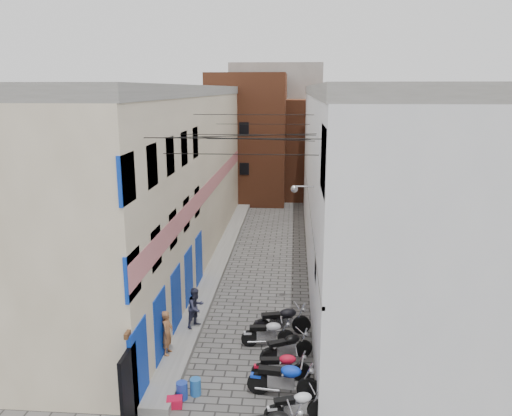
% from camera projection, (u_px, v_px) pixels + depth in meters
% --- Properties ---
extents(plinth, '(0.90, 26.00, 0.25)m').
position_uv_depth(plinth, '(221.00, 258.00, 26.37)').
color(plinth, slate).
rests_on(plinth, ground).
extents(building_left, '(5.10, 27.00, 9.00)m').
position_uv_depth(building_left, '(163.00, 176.00, 25.52)').
color(building_left, '#BEAE90').
rests_on(building_left, ground).
extents(building_right, '(5.94, 26.00, 9.00)m').
position_uv_depth(building_right, '(360.00, 178.00, 24.81)').
color(building_right, silver).
rests_on(building_right, ground).
extents(building_far_brick_left, '(6.00, 6.00, 10.00)m').
position_uv_depth(building_far_brick_left, '(248.00, 138.00, 39.77)').
color(building_far_brick_left, brown).
rests_on(building_far_brick_left, ground).
extents(building_far_brick_right, '(5.00, 6.00, 8.00)m').
position_uv_depth(building_far_brick_right, '(310.00, 148.00, 41.56)').
color(building_far_brick_right, brown).
rests_on(building_far_brick_right, ground).
extents(building_far_concrete, '(8.00, 5.00, 11.00)m').
position_uv_depth(building_far_concrete, '(276.00, 126.00, 45.32)').
color(building_far_concrete, slate).
rests_on(building_far_concrete, ground).
extents(far_shopfront, '(2.00, 0.30, 2.40)m').
position_uv_depth(far_shopfront, '(271.00, 192.00, 37.79)').
color(far_shopfront, black).
rests_on(far_shopfront, ground).
extents(overhead_wires, '(5.80, 13.02, 1.32)m').
position_uv_depth(overhead_wires, '(250.00, 134.00, 19.39)').
color(overhead_wires, black).
rests_on(overhead_wires, ground).
extents(motorcycle_b, '(1.86, 1.01, 1.03)m').
position_uv_depth(motorcycle_b, '(296.00, 404.00, 13.51)').
color(motorcycle_b, silver).
rests_on(motorcycle_b, ground).
extents(motorcycle_c, '(2.21, 0.91, 1.24)m').
position_uv_depth(motorcycle_c, '(283.00, 377.00, 14.58)').
color(motorcycle_c, '#0D37CD').
rests_on(motorcycle_c, ground).
extents(motorcycle_d, '(1.90, 0.75, 1.08)m').
position_uv_depth(motorcycle_d, '(281.00, 365.00, 15.38)').
color(motorcycle_d, red).
rests_on(motorcycle_d, ground).
extents(motorcycle_e, '(1.96, 1.41, 1.10)m').
position_uv_depth(motorcycle_e, '(287.00, 346.00, 16.51)').
color(motorcycle_e, black).
rests_on(motorcycle_e, ground).
extents(motorcycle_f, '(1.92, 0.79, 1.08)m').
position_uv_depth(motorcycle_f, '(268.00, 332.00, 17.48)').
color(motorcycle_f, '#B6B5BA').
rests_on(motorcycle_f, ground).
extents(motorcycle_g, '(2.29, 1.24, 1.26)m').
position_uv_depth(motorcycle_g, '(282.00, 319.00, 18.22)').
color(motorcycle_g, black).
rests_on(motorcycle_g, ground).
extents(person_a, '(0.39, 0.57, 1.53)m').
position_uv_depth(person_a, '(167.00, 332.00, 16.44)').
color(person_a, '#985E37').
rests_on(person_a, plinth).
extents(person_b, '(0.88, 0.92, 1.50)m').
position_uv_depth(person_b, '(196.00, 307.00, 18.35)').
color(person_b, '#2C2E43').
rests_on(person_b, plinth).
extents(water_jug_near, '(0.39, 0.39, 0.52)m').
position_uv_depth(water_jug_near, '(182.00, 391.00, 14.55)').
color(water_jug_near, '#213DA5').
rests_on(water_jug_near, ground).
extents(water_jug_far, '(0.42, 0.42, 0.51)m').
position_uv_depth(water_jug_far, '(196.00, 387.00, 14.74)').
color(water_jug_far, '#2362B1').
rests_on(water_jug_far, ground).
extents(red_crate, '(0.49, 0.40, 0.27)m').
position_uv_depth(red_crate, '(175.00, 402.00, 14.21)').
color(red_crate, red).
rests_on(red_crate, ground).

